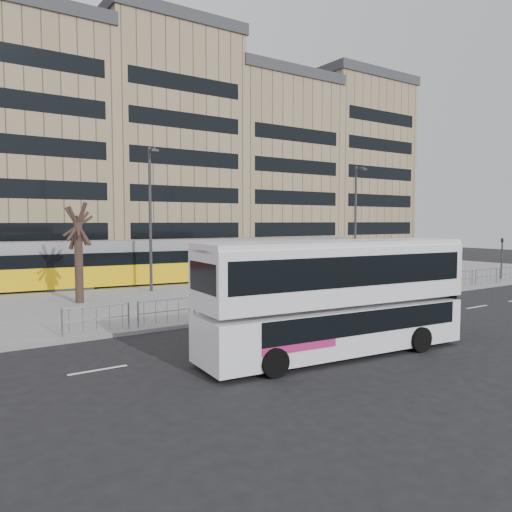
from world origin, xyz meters
TOP-DOWN VIEW (x-y plane):
  - ground at (0.00, 0.00)m, footprint 120.00×120.00m
  - plaza at (0.00, 12.00)m, footprint 64.00×24.00m
  - kerb at (0.00, 0.05)m, footprint 64.00×0.25m
  - building_row at (1.55, 34.27)m, footprint 70.40×18.40m
  - pedestrian_barrier at (2.00, 0.50)m, footprint 32.07×0.07m
  - road_markings at (1.00, -4.00)m, footprint 62.00×0.12m
  - double_decker_bus at (-6.80, -6.77)m, footprint 9.85×3.13m
  - tram at (-1.99, 13.49)m, footprint 26.33×5.73m
  - station_sign at (4.27, 0.80)m, footprint 1.87×0.26m
  - ad_panel at (3.27, 0.40)m, footprint 0.79×0.18m
  - pedestrian at (-0.70, 1.69)m, footprint 0.62×0.79m
  - traffic_light_west at (-3.73, 1.46)m, footprint 0.22×0.24m
  - traffic_light_east at (18.45, 1.78)m, footprint 0.23×0.25m
  - lamp_post_west at (-6.35, 10.35)m, footprint 0.45×1.04m
  - lamp_post_east at (10.04, 8.89)m, footprint 0.45×1.04m
  - bare_tree at (-11.30, 8.28)m, footprint 3.98×3.98m

SIDE VIEW (x-z plane):
  - ground at x=0.00m, z-range 0.00..0.00m
  - road_markings at x=1.00m, z-range 0.00..0.01m
  - kerb at x=0.00m, z-range -0.01..0.16m
  - plaza at x=0.00m, z-range 0.00..0.15m
  - pedestrian_barrier at x=2.00m, z-range 0.43..1.53m
  - ad_panel at x=3.27m, z-range 0.28..1.76m
  - pedestrian at x=-0.70m, z-range 0.15..2.04m
  - station_sign at x=4.27m, z-range 0.57..2.72m
  - tram at x=-1.99m, z-range 0.16..3.25m
  - double_decker_bus at x=-6.80m, z-range 0.16..4.03m
  - traffic_light_west at x=-3.73m, z-range 0.57..3.67m
  - traffic_light_east at x=18.45m, z-range 0.57..3.67m
  - lamp_post_east at x=10.04m, z-range 0.53..9.17m
  - lamp_post_west at x=-6.35m, z-range 0.53..9.48m
  - bare_tree at x=-11.30m, z-range 1.97..9.27m
  - building_row at x=1.55m, z-range -2.69..28.51m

